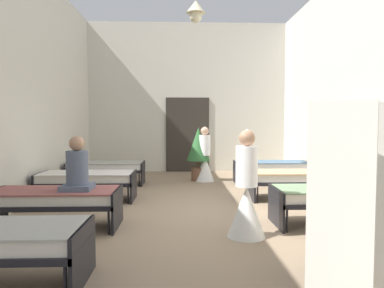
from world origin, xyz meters
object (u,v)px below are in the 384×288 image
(bed_right_row_3, at_px, (272,167))
(potted_plant, at_px, (198,148))
(bed_left_row_2, at_px, (87,179))
(bed_right_row_1, at_px, (336,197))
(bed_left_row_3, at_px, (107,167))
(nurse_near_aisle, at_px, (205,162))
(patient_seated_primary, at_px, (77,170))
(bed_right_row_2, at_px, (296,178))
(nurse_mid_aisle, at_px, (246,199))
(bed_left_row_1, at_px, (54,199))

(bed_right_row_3, relative_size, potted_plant, 1.30)
(bed_left_row_2, bearing_deg, bed_right_row_1, -24.01)
(bed_left_row_3, distance_m, nurse_near_aisle, 2.59)
(bed_right_row_1, relative_size, bed_right_row_3, 1.00)
(bed_right_row_3, xyz_separation_m, potted_plant, (-1.88, 0.53, 0.46))
(bed_right_row_1, relative_size, patient_seated_primary, 2.38)
(bed_right_row_2, distance_m, bed_right_row_3, 1.90)
(bed_right_row_3, xyz_separation_m, nurse_mid_aisle, (-1.49, -4.32, 0.09))
(bed_right_row_1, relative_size, bed_right_row_2, 1.00)
(bed_left_row_1, distance_m, nurse_near_aisle, 4.96)
(bed_right_row_3, height_order, potted_plant, potted_plant)
(bed_left_row_1, xyz_separation_m, potted_plant, (2.39, 4.33, 0.46))
(nurse_near_aisle, bearing_deg, potted_plant, 154.18)
(bed_right_row_1, height_order, bed_left_row_2, same)
(nurse_near_aisle, relative_size, potted_plant, 1.01)
(nurse_near_aisle, bearing_deg, bed_left_row_2, -137.12)
(bed_left_row_1, xyz_separation_m, bed_left_row_3, (0.00, 3.80, 0.00))
(nurse_near_aisle, bearing_deg, patient_seated_primary, -117.00)
(bed_right_row_2, distance_m, nurse_near_aisle, 2.91)
(bed_left_row_1, distance_m, bed_right_row_1, 4.27)
(bed_left_row_1, height_order, bed_right_row_1, same)
(bed_left_row_2, distance_m, nurse_mid_aisle, 3.69)
(patient_seated_primary, xyz_separation_m, potted_plant, (2.04, 4.35, 0.03))
(bed_right_row_3, xyz_separation_m, patient_seated_primary, (-3.92, -3.82, 0.43))
(bed_left_row_3, bearing_deg, bed_left_row_2, -90.00)
(bed_left_row_3, bearing_deg, nurse_near_aisle, 9.92)
(bed_right_row_2, relative_size, nurse_near_aisle, 1.28)
(bed_right_row_2, height_order, patient_seated_primary, patient_seated_primary)
(patient_seated_primary, bearing_deg, potted_plant, 64.92)
(bed_left_row_1, bearing_deg, patient_seated_primary, -3.50)
(nurse_near_aisle, bearing_deg, bed_right_row_3, -14.32)
(bed_left_row_3, bearing_deg, bed_right_row_1, -41.69)
(bed_left_row_2, height_order, nurse_mid_aisle, nurse_mid_aisle)
(bed_left_row_1, distance_m, patient_seated_primary, 0.55)
(bed_right_row_1, distance_m, nurse_near_aisle, 4.58)
(bed_left_row_1, height_order, nurse_mid_aisle, nurse_mid_aisle)
(bed_right_row_1, distance_m, nurse_mid_aisle, 1.58)
(bed_left_row_1, xyz_separation_m, bed_right_row_3, (4.27, 3.80, 0.00))
(bed_left_row_3, relative_size, nurse_near_aisle, 1.28)
(bed_left_row_2, relative_size, bed_right_row_3, 1.00)
(bed_left_row_1, bearing_deg, bed_left_row_3, 90.00)
(bed_left_row_1, bearing_deg, bed_left_row_2, 90.00)
(nurse_mid_aisle, bearing_deg, patient_seated_primary, -158.52)
(nurse_mid_aisle, height_order, potted_plant, nurse_mid_aisle)
(bed_left_row_1, distance_m, bed_left_row_2, 1.90)
(bed_left_row_1, distance_m, potted_plant, 4.96)
(bed_left_row_2, bearing_deg, bed_left_row_3, 90.00)
(patient_seated_primary, bearing_deg, bed_left_row_2, 100.32)
(nurse_near_aisle, bearing_deg, nurse_mid_aisle, -86.99)
(bed_right_row_1, xyz_separation_m, bed_right_row_3, (0.00, 3.80, 0.00))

